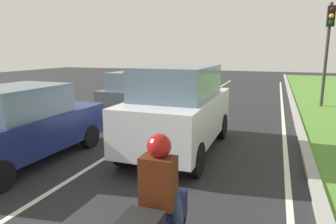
% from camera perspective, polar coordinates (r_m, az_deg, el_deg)
% --- Properties ---
extents(ground_plane, '(60.00, 60.00, 0.00)m').
position_cam_1_polar(ground_plane, '(12.49, 4.48, -0.72)').
color(ground_plane, '#262628').
extents(lane_line_center, '(0.12, 32.00, 0.01)m').
position_cam_1_polar(lane_line_center, '(12.68, 1.43, -0.48)').
color(lane_line_center, silver).
rests_on(lane_line_center, ground).
extents(lane_line_right_edge, '(0.12, 32.00, 0.01)m').
position_cam_1_polar(lane_line_right_edge, '(12.07, 21.19, -1.90)').
color(lane_line_right_edge, silver).
rests_on(lane_line_right_edge, ground).
extents(curb_right, '(0.24, 48.00, 0.12)m').
position_cam_1_polar(curb_right, '(12.08, 23.58, -1.79)').
color(curb_right, '#9E9B93').
rests_on(curb_right, ground).
extents(car_suv_ahead, '(1.99, 4.51, 2.28)m').
position_cam_1_polar(car_suv_ahead, '(7.88, 2.19, 0.71)').
color(car_suv_ahead, silver).
rests_on(car_suv_ahead, ground).
extents(car_sedan_left_lane, '(1.89, 4.32, 1.86)m').
position_cam_1_polar(car_sedan_left_lane, '(7.91, -26.03, -2.26)').
color(car_sedan_left_lane, navy).
rests_on(car_sedan_left_lane, ground).
extents(car_hatchback_far, '(1.80, 3.74, 1.78)m').
position_cam_1_polar(car_hatchback_far, '(13.17, -6.62, 3.78)').
color(car_hatchback_far, '#474C51').
rests_on(car_hatchback_far, ground).
extents(rider_person, '(0.50, 0.40, 1.16)m').
position_cam_1_polar(rider_person, '(3.54, -1.68, -12.83)').
color(rider_person, '#4C1E0C').
rests_on(rider_person, ground).
extents(traffic_light_near_right, '(0.32, 0.50, 4.80)m').
position_cam_1_polar(traffic_light_near_right, '(15.80, 28.36, 12.53)').
color(traffic_light_near_right, '#2D2D2D').
rests_on(traffic_light_near_right, ground).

